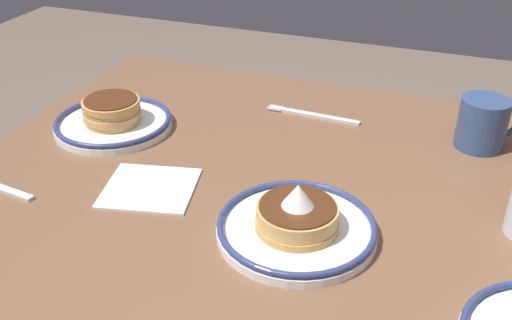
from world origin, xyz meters
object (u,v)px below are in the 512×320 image
plate_near_main (113,119)px  plate_center_pancakes (297,224)px  coffee_mug (484,123)px  paper_napkin (150,188)px  fork_near (312,115)px

plate_near_main → plate_center_pancakes: size_ratio=0.97×
plate_center_pancakes → coffee_mug: bearing=-122.0°
coffee_mug → paper_napkin: (0.51, 0.36, -0.05)m
plate_center_pancakes → paper_napkin: 0.27m
fork_near → paper_napkin: bearing=64.2°
coffee_mug → paper_napkin: coffee_mug is taller
plate_center_pancakes → paper_napkin: plate_center_pancakes is taller
plate_center_pancakes → coffee_mug: coffee_mug is taller
plate_center_pancakes → paper_napkin: bearing=-7.1°
coffee_mug → fork_near: 0.34m
plate_center_pancakes → fork_near: (0.09, -0.40, -0.02)m
plate_near_main → plate_center_pancakes: (-0.45, 0.21, -0.00)m
plate_center_pancakes → paper_napkin: size_ratio=1.61×
plate_center_pancakes → fork_near: size_ratio=1.19×
fork_near → plate_near_main: bearing=28.7°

